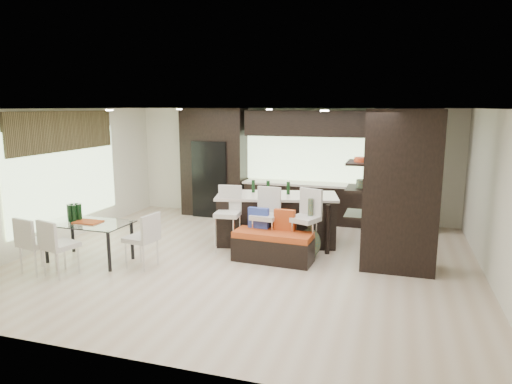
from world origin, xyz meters
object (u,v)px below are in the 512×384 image
(stool_mid, at_px, (265,229))
(kitchen_island, at_px, (277,219))
(floor_vase, at_px, (310,228))
(bench, at_px, (273,247))
(chair_far, at_px, (37,247))
(stool_right, at_px, (304,232))
(stool_left, at_px, (228,226))
(dining_table, at_px, (90,242))
(chair_end, at_px, (141,242))
(chair_near, at_px, (61,249))

(stool_mid, bearing_deg, kitchen_island, 95.83)
(kitchen_island, distance_m, floor_vase, 1.10)
(kitchen_island, bearing_deg, bench, -91.65)
(floor_vase, xyz_separation_m, chair_far, (-4.20, -2.07, -0.11))
(stool_mid, xyz_separation_m, chair_far, (-3.37, -1.97, -0.07))
(chair_far, bearing_deg, floor_vase, 37.91)
(kitchen_island, height_order, chair_far, kitchen_island)
(kitchen_island, bearing_deg, chair_far, -153.33)
(stool_right, bearing_deg, stool_left, -158.44)
(dining_table, xyz_separation_m, chair_end, (1.06, 0.00, 0.09))
(floor_vase, height_order, chair_far, floor_vase)
(stool_right, xyz_separation_m, chair_near, (-3.65, -1.97, -0.08))
(floor_vase, bearing_deg, stool_right, -128.20)
(kitchen_island, xyz_separation_m, stool_left, (-0.74, -0.84, 0.01))
(stool_left, xyz_separation_m, stool_right, (1.47, -0.00, 0.01))
(floor_vase, distance_m, chair_near, 4.27)
(dining_table, bearing_deg, stool_right, 20.32)
(bench, bearing_deg, dining_table, -159.77)
(chair_far, bearing_deg, stool_right, 37.17)
(floor_vase, bearing_deg, chair_far, -153.69)
(kitchen_island, relative_size, stool_mid, 2.34)
(kitchen_island, xyz_separation_m, bench, (0.23, -1.13, -0.23))
(stool_left, bearing_deg, chair_end, -138.35)
(kitchen_island, relative_size, chair_far, 2.71)
(bench, bearing_deg, chair_near, -148.39)
(chair_far, height_order, chair_end, same)
(kitchen_island, height_order, stool_left, stool_left)
(kitchen_island, height_order, chair_end, kitchen_island)
(stool_left, distance_m, chair_near, 2.94)
(chair_near, bearing_deg, floor_vase, 44.34)
(chair_near, bearing_deg, stool_left, 57.46)
(stool_left, xyz_separation_m, stool_mid, (0.74, -0.00, 0.00))
(dining_table, bearing_deg, chair_near, -88.35)
(kitchen_island, xyz_separation_m, floor_vase, (0.82, -0.74, 0.06))
(chair_near, xyz_separation_m, chair_far, (-0.46, -0.00, 0.00))
(stool_mid, xyz_separation_m, dining_table, (-2.91, -1.23, -0.16))
(stool_left, relative_size, stool_right, 0.98)
(stool_left, relative_size, stool_mid, 0.99)
(floor_vase, relative_size, chair_end, 1.26)
(bench, xyz_separation_m, chair_far, (-3.60, -1.68, 0.17))
(kitchen_island, height_order, floor_vase, floor_vase)
(bench, xyz_separation_m, floor_vase, (0.59, 0.39, 0.28))
(stool_right, height_order, chair_near, stool_right)
(bench, distance_m, dining_table, 3.28)
(stool_left, height_order, chair_end, stool_left)
(kitchen_island, relative_size, dining_table, 1.62)
(stool_left, distance_m, stool_right, 1.47)
(bench, bearing_deg, kitchen_island, 104.90)
(stool_right, bearing_deg, chair_far, -132.72)
(kitchen_island, relative_size, chair_near, 2.72)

